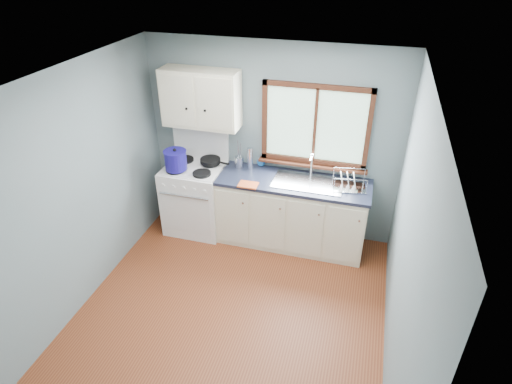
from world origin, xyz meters
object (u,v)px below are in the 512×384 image
(skillet, at_px, (211,161))
(dish_rack, at_px, (348,183))
(sink, at_px, (308,187))
(stockpot, at_px, (176,160))
(thermos, at_px, (250,159))
(gas_range, at_px, (196,196))
(utensil_crock, at_px, (239,162))
(base_cabinets, at_px, (291,215))

(skillet, height_order, dish_rack, dish_rack)
(sink, relative_size, skillet, 2.04)
(stockpot, height_order, thermos, stockpot)
(thermos, bearing_deg, stockpot, -160.29)
(gas_range, xyz_separation_m, utensil_crock, (0.56, 0.18, 0.50))
(sink, xyz_separation_m, thermos, (-0.77, 0.14, 0.21))
(thermos, bearing_deg, base_cabinets, -13.67)
(sink, bearing_deg, utensil_crock, 170.29)
(sink, bearing_deg, dish_rack, 2.38)
(gas_range, height_order, skillet, gas_range)
(utensil_crock, distance_m, dish_rack, 1.41)
(sink, height_order, skillet, sink)
(gas_range, bearing_deg, utensil_crock, 17.30)
(stockpot, distance_m, dish_rack, 2.14)
(gas_range, relative_size, dish_rack, 3.20)
(thermos, relative_size, dish_rack, 0.70)
(base_cabinets, xyz_separation_m, thermos, (-0.59, 0.14, 0.66))
(base_cabinets, height_order, skillet, skillet)
(base_cabinets, height_order, utensil_crock, utensil_crock)
(skillet, relative_size, dish_rack, 0.97)
(gas_range, bearing_deg, skillet, 34.32)
(base_cabinets, bearing_deg, skillet, 174.38)
(gas_range, distance_m, skillet, 0.54)
(utensil_crock, height_order, thermos, utensil_crock)
(skillet, height_order, utensil_crock, utensil_crock)
(gas_range, relative_size, base_cabinets, 0.74)
(utensil_crock, bearing_deg, stockpot, -155.87)
(skillet, xyz_separation_m, utensil_crock, (0.38, 0.05, 0.01))
(stockpot, bearing_deg, dish_rack, 5.07)
(thermos, height_order, dish_rack, thermos)
(gas_range, distance_m, utensil_crock, 0.78)
(sink, xyz_separation_m, stockpot, (-1.65, -0.17, 0.23))
(base_cabinets, relative_size, sink, 2.20)
(gas_range, relative_size, stockpot, 3.66)
(sink, bearing_deg, skillet, 175.13)
(utensil_crock, relative_size, thermos, 1.25)
(base_cabinets, distance_m, skillet, 1.26)
(base_cabinets, bearing_deg, gas_range, -179.18)
(skillet, xyz_separation_m, stockpot, (-0.35, -0.28, 0.10))
(stockpot, bearing_deg, sink, 5.85)
(base_cabinets, xyz_separation_m, skillet, (-1.12, 0.11, 0.58))
(gas_range, relative_size, skillet, 3.31)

